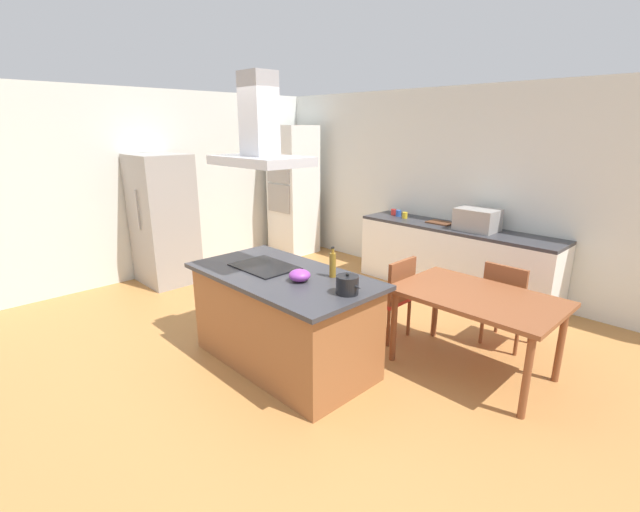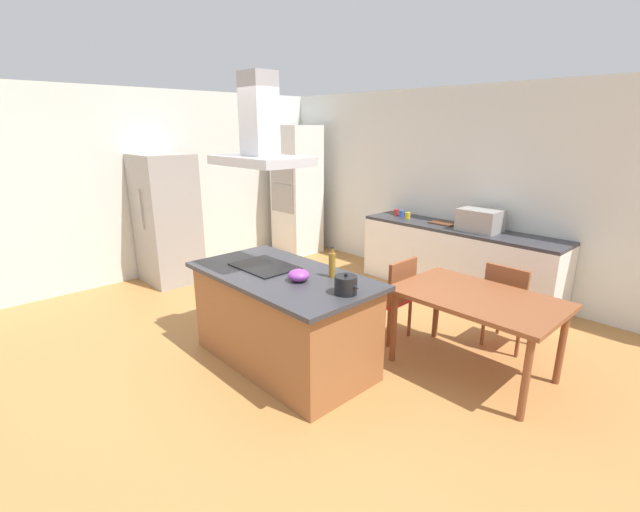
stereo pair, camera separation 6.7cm
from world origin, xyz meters
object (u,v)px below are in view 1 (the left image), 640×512
object	(u,v)px
olive_oil_bottle	(333,264)
dining_table	(477,303)
cooktop	(265,266)
chair_facing_back_wall	(507,300)
coffee_mug_red	(393,212)
range_hood	(260,136)
countertop_microwave	(477,220)
refrigerator	(163,220)
mixing_bowl	(300,275)
wall_oven_stack	(293,191)
chair_at_left_end	(393,293)
tea_kettle	(347,285)
coffee_mug_yellow	(405,215)
cutting_board	(440,223)
coffee_mug_blue	(398,213)

from	to	relation	value
olive_oil_bottle	dining_table	world-z (taller)	olive_oil_bottle
cooktop	chair_facing_back_wall	bearing A→B (deg)	48.95
coffee_mug_red	chair_facing_back_wall	distance (m)	2.57
olive_oil_bottle	range_hood	bearing A→B (deg)	-158.02
countertop_microwave	refrigerator	xyz separation A→B (m)	(-3.39, -2.60, -0.13)
range_hood	cooktop	bearing A→B (deg)	0.00
mixing_bowl	wall_oven_stack	xyz separation A→B (m)	(-3.16, 2.67, 0.15)
coffee_mug_red	chair_at_left_end	xyz separation A→B (m)	(1.35, -1.79, -0.44)
tea_kettle	range_hood	xyz separation A→B (m)	(-1.01, -0.05, 1.13)
olive_oil_bottle	refrigerator	size ratio (longest dim) A/B	0.15
coffee_mug_yellow	chair_facing_back_wall	distance (m)	2.30
olive_oil_bottle	cutting_board	bearing A→B (deg)	101.09
coffee_mug_red	chair_at_left_end	world-z (taller)	coffee_mug_red
wall_oven_stack	range_hood	distance (m)	3.87
mixing_bowl	coffee_mug_blue	bearing A→B (deg)	110.46
countertop_microwave	chair_facing_back_wall	world-z (taller)	countertop_microwave
coffee_mug_blue	refrigerator	size ratio (longest dim) A/B	0.05
refrigerator	chair_at_left_end	size ratio (longest dim) A/B	2.04
coffee_mug_yellow	refrigerator	xyz separation A→B (m)	(-2.30, -2.58, -0.03)
olive_oil_bottle	dining_table	size ratio (longest dim) A/B	0.20
dining_table	chair_at_left_end	world-z (taller)	chair_at_left_end
countertop_microwave	chair_at_left_end	distance (m)	1.81
tea_kettle	chair_at_left_end	xyz separation A→B (m)	(-0.34, 1.09, -0.47)
coffee_mug_yellow	dining_table	xyz separation A→B (m)	(2.00, -1.71, -0.28)
cooktop	dining_table	xyz separation A→B (m)	(1.58, 1.15, -0.24)
tea_kettle	chair_at_left_end	distance (m)	1.24
wall_oven_stack	coffee_mug_blue	bearing A→B (deg)	7.55
cooktop	range_hood	size ratio (longest dim) A/B	0.67
cooktop	mixing_bowl	size ratio (longest dim) A/B	3.19
dining_table	chair_facing_back_wall	distance (m)	0.68
olive_oil_bottle	coffee_mug_blue	xyz separation A→B (m)	(-1.22, 2.66, -0.07)
olive_oil_bottle	dining_table	distance (m)	1.34
cutting_board	mixing_bowl	bearing A→B (deg)	-82.27
tea_kettle	wall_oven_stack	world-z (taller)	wall_oven_stack
olive_oil_bottle	range_hood	xyz separation A→B (m)	(-0.65, -0.26, 1.08)
cooktop	chair_at_left_end	size ratio (longest dim) A/B	0.67
cooktop	coffee_mug_blue	world-z (taller)	coffee_mug_blue
cooktop	olive_oil_bottle	xyz separation A→B (m)	(0.65, 0.26, 0.11)
coffee_mug_red	mixing_bowl	bearing A→B (deg)	-67.88
cutting_board	coffee_mug_blue	bearing A→B (deg)	-179.14
wall_oven_stack	range_hood	size ratio (longest dim) A/B	2.44
coffee_mug_yellow	chair_at_left_end	world-z (taller)	coffee_mug_yellow
tea_kettle	coffee_mug_red	world-z (taller)	tea_kettle
wall_oven_stack	coffee_mug_red	bearing A→B (deg)	8.65
dining_table	olive_oil_bottle	bearing A→B (deg)	-136.44
tea_kettle	coffee_mug_yellow	xyz separation A→B (m)	(-1.43, 2.81, -0.03)
coffee_mug_yellow	refrigerator	size ratio (longest dim) A/B	0.05
coffee_mug_red	countertop_microwave	bearing A→B (deg)	-2.68
tea_kettle	chair_at_left_end	bearing A→B (deg)	107.46
mixing_bowl	tea_kettle	bearing A→B (deg)	8.83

